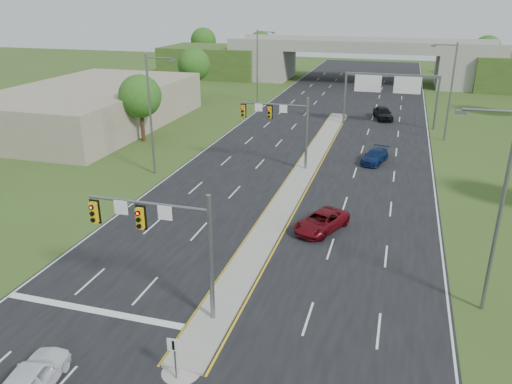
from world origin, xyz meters
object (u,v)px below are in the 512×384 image
object	(u,v)px
signal_mast_near	(167,233)
car_far_a	(321,222)
signal_mast_far	(283,121)
car_far_c	(383,113)
car_far_b	(375,156)
car_white	(31,379)
sign_gantry	(390,86)
overpass	(360,64)
keep_right_sign	(174,352)

from	to	relation	value
signal_mast_near	car_far_a	distance (m)	14.16
signal_mast_far	car_far_c	xyz separation A→B (m)	(8.33, 23.99, -3.86)
signal_mast_near	car_far_b	world-z (taller)	signal_mast_near
signal_mast_near	car_white	bearing A→B (deg)	-115.31
car_far_a	sign_gantry	bearing A→B (deg)	108.27
signal_mast_far	sign_gantry	distance (m)	21.91
signal_mast_near	signal_mast_far	bearing A→B (deg)	90.00
sign_gantry	car_far_c	bearing A→B (deg)	98.80
car_white	car_far_b	xyz separation A→B (m)	(11.76, 36.09, -0.08)
overpass	car_far_b	distance (m)	51.28
sign_gantry	car_far_c	size ratio (longest dim) A/B	2.33
signal_mast_far	overpass	bearing A→B (deg)	87.65
overpass	signal_mast_near	bearing A→B (deg)	-91.62
keep_right_sign	sign_gantry	distance (m)	50.04
signal_mast_near	sign_gantry	bearing A→B (deg)	78.75
sign_gantry	signal_mast_near	bearing A→B (deg)	-101.25
overpass	keep_right_sign	bearing A→B (deg)	-90.00
car_white	car_far_a	size ratio (longest dim) A/B	0.89
keep_right_sign	car_far_a	distance (m)	17.09
signal_mast_near	overpass	world-z (taller)	overpass
signal_mast_near	overpass	bearing A→B (deg)	88.38
signal_mast_far	car_far_a	xyz separation A→B (m)	(5.90, -12.77, -4.03)
keep_right_sign	signal_mast_near	bearing A→B (deg)	116.94
car_white	car_far_c	world-z (taller)	car_far_c
car_far_c	car_far_b	bearing A→B (deg)	-105.27
keep_right_sign	car_far_c	xyz separation A→B (m)	(6.06, 53.45, -0.65)
car_far_a	car_far_b	bearing A→B (deg)	104.79
signal_mast_far	car_far_a	size ratio (longest dim) A/B	1.45
signal_mast_far	overpass	world-z (taller)	overpass
signal_mast_far	car_far_b	distance (m)	10.36
overpass	car_far_a	distance (m)	68.00
signal_mast_near	overpass	distance (m)	80.11
car_far_c	overpass	bearing A→B (deg)	85.18
overpass	car_white	bearing A→B (deg)	-93.62
car_far_c	car_far_a	bearing A→B (deg)	-109.65
signal_mast_far	car_far_c	distance (m)	25.69
signal_mast_near	sign_gantry	distance (m)	45.88
sign_gantry	car_far_b	distance (m)	16.39
signal_mast_near	car_white	xyz separation A→B (m)	(-3.23, -6.84, -3.97)
car_far_b	sign_gantry	bearing A→B (deg)	102.32
sign_gantry	car_white	distance (m)	53.43
signal_mast_far	car_white	size ratio (longest dim) A/B	1.63
signal_mast_far	car_far_c	bearing A→B (deg)	70.86
overpass	car_white	distance (m)	87.13
keep_right_sign	car_far_b	distance (m)	34.30
signal_mast_near	keep_right_sign	bearing A→B (deg)	-63.06
car_far_b	keep_right_sign	bearing A→B (deg)	-86.70
signal_mast_near	keep_right_sign	distance (m)	5.94
signal_mast_near	signal_mast_far	xyz separation A→B (m)	(0.00, 25.00, 0.00)
car_far_b	car_far_c	size ratio (longest dim) A/B	0.90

